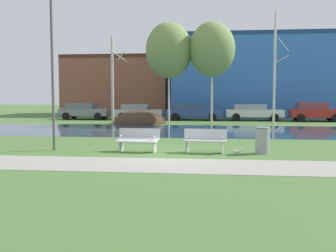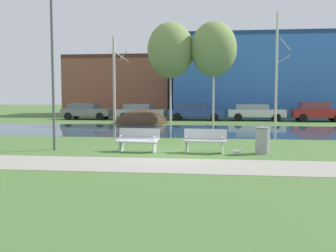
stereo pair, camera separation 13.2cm
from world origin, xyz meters
TOP-DOWN VIEW (x-y plane):
  - ground_plane at (0.00, 10.00)m, footprint 120.00×120.00m
  - paved_path_strip at (0.00, -2.24)m, footprint 60.00×2.50m
  - river_band at (0.00, 9.39)m, footprint 80.00×8.20m
  - soil_mound at (-3.83, 14.97)m, footprint 3.88×3.58m
  - bench_left at (-1.24, 0.50)m, footprint 1.65×0.72m
  - bench_right at (1.26, 0.50)m, footprint 1.65×0.72m
  - trash_bin at (3.35, 0.51)m, footprint 0.53×0.53m
  - seagull at (2.43, 0.15)m, footprint 0.40×0.15m
  - streetlamp at (-4.55, 0.54)m, footprint 0.32×0.32m
  - birch_far_left at (-5.89, 14.97)m, footprint 1.33×2.26m
  - birch_left at (-1.63, 14.88)m, footprint 3.41×3.41m
  - birch_center_left at (1.53, 14.70)m, footprint 3.31×3.31m
  - birch_center at (6.18, 15.99)m, footprint 1.07×1.95m
  - parked_van_nearest_grey at (-9.60, 19.34)m, footprint 4.33×2.16m
  - parked_sedan_second_silver at (-4.73, 19.28)m, footprint 4.12×2.11m
  - parked_hatch_third_blue at (-0.03, 19.45)m, footprint 4.73×2.18m
  - parked_wagon_fourth_white at (5.03, 19.45)m, footprint 4.72×2.03m
  - parked_suv_fifth_red at (9.88, 18.91)m, footprint 4.09×2.05m
  - building_brick_low at (-8.37, 28.45)m, footprint 10.82×8.78m
  - building_blue_store at (6.75, 26.74)m, footprint 17.91×9.39m

SIDE VIEW (x-z plane):
  - ground_plane at x=0.00m, z-range 0.00..0.00m
  - soil_mound at x=-3.83m, z-range -1.03..1.03m
  - river_band at x=0.00m, z-range 0.00..0.01m
  - paved_path_strip at x=0.00m, z-range 0.00..0.01m
  - seagull at x=2.43m, z-range 0.01..0.25m
  - bench_left at x=-1.24m, z-range 0.04..0.91m
  - bench_right at x=1.26m, z-range 0.04..0.91m
  - trash_bin at x=3.35m, z-range 0.02..0.99m
  - parked_sedan_second_silver at x=-4.73m, z-range 0.05..1.42m
  - parked_wagon_fourth_white at x=5.03m, z-range 0.05..1.43m
  - parked_van_nearest_grey at x=-9.60m, z-range 0.05..1.46m
  - parked_hatch_third_blue at x=-0.03m, z-range 0.04..1.50m
  - parked_suv_fifth_red at x=9.88m, z-range 0.03..1.60m
  - building_brick_low at x=-8.37m, z-range 0.00..6.21m
  - birch_far_left at x=-5.89m, z-range 0.11..6.60m
  - building_blue_store at x=6.75m, z-range 0.00..7.94m
  - streetlamp at x=-4.55m, z-range 0.96..7.24m
  - birch_center at x=6.18m, z-range 0.05..8.31m
  - birch_left at x=-1.63m, z-range 1.68..9.15m
  - birch_center_left at x=1.53m, z-range 1.72..9.14m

